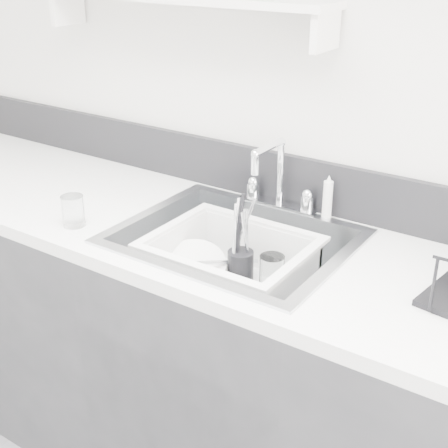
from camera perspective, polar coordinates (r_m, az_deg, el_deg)
The scene contains 13 objects.
counter_run at distance 1.99m, azimuth 0.83°, elevation -13.22°, with size 3.20×0.62×0.92m.
backsplash at distance 1.95m, azimuth 5.77°, elevation 4.10°, with size 3.20×0.02×0.16m, color black.
sink at distance 1.78m, azimuth 0.90°, elevation -3.82°, with size 0.64×0.52×0.20m, color silver, non-canonical shape.
faucet at distance 1.91m, azimuth 4.98°, elevation 3.09°, with size 0.26×0.18×0.23m.
side_sprayer at distance 1.85m, azimuth 9.45°, elevation 2.40°, with size 0.03×0.03×0.14m, color white.
wall_shelf at distance 1.96m, azimuth -4.12°, elevation 19.71°, with size 1.00×0.16×0.12m.
wash_tub at distance 1.76m, azimuth 0.59°, elevation -3.97°, with size 0.44×0.36×0.17m, color white, non-canonical shape.
plate_stack at distance 1.82m, azimuth -2.63°, elevation -4.60°, with size 0.24×0.23×0.09m.
utensil_cup at distance 1.81m, azimuth 1.51°, elevation -3.62°, with size 0.08×0.08×0.26m.
ladle at distance 1.84m, azimuth -0.83°, elevation -3.79°, with size 0.26×0.09×0.07m, color silver, non-canonical shape.
tumbler_in_tub at distance 1.78m, azimuth 4.39°, elevation -4.44°, with size 0.07×0.07×0.10m, color white.
tumbler_counter at distance 1.85m, azimuth -13.62°, elevation 1.17°, with size 0.07×0.07×0.09m, color white.
bowl_small at distance 1.72m, azimuth 1.42°, elevation -6.72°, with size 0.12×0.12×0.04m, color white.
Camera 1 is at (0.85, -0.12, 1.68)m, focal length 50.00 mm.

